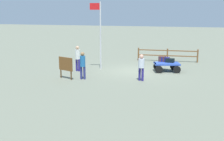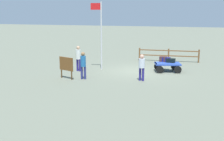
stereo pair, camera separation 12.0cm
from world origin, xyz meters
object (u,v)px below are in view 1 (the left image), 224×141
Objects in this scene: luggage_cart at (166,65)px; signboard at (66,65)px; worker_trailing at (83,64)px; flagpole at (100,31)px; worker_lead at (141,65)px; worker_supervisor at (78,57)px; suitcase_grey at (165,59)px; suitcase_maroon at (162,59)px; suitcase_olive at (170,60)px.

luggage_cart is 1.47× the size of signboard.
flagpole is at bearing -89.96° from worker_trailing.
worker_supervisor is at bearing -16.96° from worker_lead.
worker_supervisor reaches higher than worker_trailing.
flagpole is (4.56, 1.09, 1.98)m from suitcase_grey.
luggage_cart is 1.17× the size of worker_trailing.
suitcase_maroon is at bearing -102.50° from worker_lead.
flagpole is at bearing -139.86° from worker_supervisor.
worker_supervisor reaches higher than signboard.
worker_trailing is at bearing 43.13° from suitcase_grey.
luggage_cart is 3.84× the size of suitcase_maroon.
suitcase_olive is 5.37m from flagpole.
suitcase_grey is 5.09m from flagpole.
flagpole reaches higher than worker_trailing.
worker_trailing is at bearing 120.84° from worker_supervisor.
worker_trailing is (4.89, 4.12, 0.24)m from suitcase_olive.
flagpole reaches higher than suitcase_olive.
worker_lead is 4.68m from flagpole.
suitcase_grey reaches higher than suitcase_olive.
suitcase_olive is (-0.57, 0.18, -0.05)m from suitcase_maroon.
worker_supervisor is 2.38m from flagpole.
worker_supervisor reaches higher than suitcase_grey.
worker_lead is 0.95× the size of worker_trailing.
suitcase_olive is 6.40m from worker_trailing.
suitcase_olive is at bearing 155.51° from suitcase_grey.
luggage_cart is at bearing 126.22° from suitcase_maroon.
signboard reaches higher than suitcase_maroon.
suitcase_maroon is 0.38× the size of signboard.
worker_lead is (1.17, 3.14, 0.52)m from luggage_cart.
signboard is at bearing 35.11° from luggage_cart.
suitcase_maroon reaches higher than luggage_cart.
worker_trailing is (4.69, 3.80, 0.55)m from luggage_cart.
suitcase_grey is (0.13, -0.47, 0.33)m from luggage_cart.
suitcase_grey is 7.18m from signboard.
suitcase_olive is 0.46× the size of signboard.
worker_trailing reaches higher than suitcase_grey.
worker_trailing is at bearing 10.63° from worker_lead.
luggage_cart is at bearing -164.20° from worker_supervisor.
suitcase_maroon is at bearing -139.84° from signboard.
suitcase_olive is 0.13× the size of flagpole.
suitcase_maroon is at bearing -53.78° from luggage_cart.
suitcase_grey is at bearing -141.23° from signboard.
suitcase_maroon reaches higher than suitcase_olive.
suitcase_maroon is (0.23, -0.03, 0.02)m from suitcase_grey.
worker_lead is at bearing -169.01° from signboard.
suitcase_maroon is 6.10m from worker_trailing.
worker_trailing is (4.32, 4.30, 0.20)m from suitcase_maroon.
suitcase_maroon is 0.11× the size of flagpole.
luggage_cart is 6.22m from worker_supervisor.
worker_lead reaches higher than suitcase_olive.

